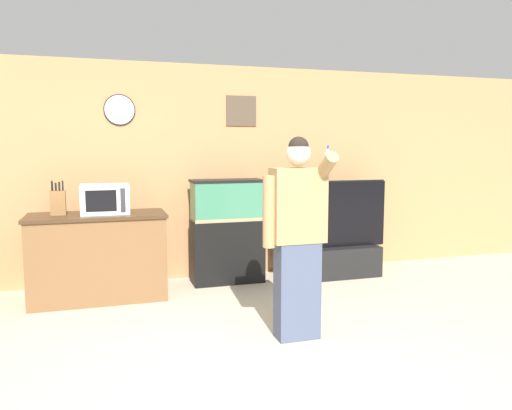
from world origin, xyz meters
TOP-DOWN VIEW (x-y plane):
  - ground_plane at (0.00, 0.00)m, footprint 18.00×18.00m
  - wall_back_paneled at (-0.00, 2.90)m, footprint 10.00×0.08m
  - counter_island at (-1.21, 2.28)m, footprint 1.41×0.65m
  - microwave at (-1.13, 2.29)m, footprint 0.49×0.36m
  - knife_block at (-1.59, 2.31)m, footprint 0.15×0.10m
  - aquarium_on_stand at (0.25, 2.53)m, footprint 0.85×0.36m
  - tv_on_stand at (1.56, 2.37)m, footprint 1.43×0.40m
  - person_standing at (0.38, 0.64)m, footprint 0.54×0.40m

SIDE VIEW (x-z plane):
  - ground_plane at x=0.00m, z-range 0.00..0.00m
  - tv_on_stand at x=1.56m, z-range -0.25..0.95m
  - counter_island at x=-1.21m, z-range 0.00..0.92m
  - aquarium_on_stand at x=0.25m, z-range 0.00..1.24m
  - person_standing at x=0.38m, z-range 0.04..1.74m
  - knife_block at x=-1.59m, z-range 0.87..1.23m
  - microwave at x=-1.13m, z-range 0.92..1.22m
  - wall_back_paneled at x=0.00m, z-range 0.00..2.60m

